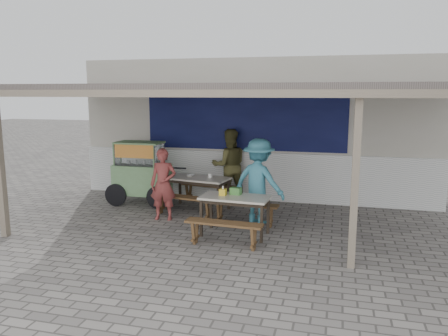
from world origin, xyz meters
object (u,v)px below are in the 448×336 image
table_left (198,181)px  patron_right_table (259,181)px  tissue_box (223,192)px  condiment_jar (210,176)px  table_right (235,201)px  bench_left_wall (211,189)px  patron_street_side (163,184)px  bench_right_street (224,229)px  condiment_bowl (191,175)px  bench_left_street (184,201)px  bench_right_wall (245,209)px  vendor_cart (141,171)px  donation_box (236,191)px  patron_wall_side (229,165)px

table_left → patron_right_table: patron_right_table is taller
tissue_box → condiment_jar: bearing=114.7°
table_right → patron_right_table: (0.29, 0.89, 0.21)m
bench_left_wall → patron_street_side: size_ratio=1.01×
table_right → bench_right_street: 0.76m
table_left → condiment_jar: 0.31m
condiment_bowl → bench_left_street: bearing=-82.4°
tissue_box → bench_left_street: bearing=141.2°
table_left → bench_right_wall: (1.29, -0.89, -0.34)m
vendor_cart → donation_box: vendor_cart is taller
patron_street_side → patron_wall_side: size_ratio=0.85×
bench_right_street → patron_right_table: (0.33, 1.57, 0.54)m
bench_right_wall → donation_box: size_ratio=6.85×
patron_right_table → condiment_bowl: bearing=-3.6°
table_right → tissue_box: tissue_box is taller
table_right → patron_wall_side: size_ratio=0.73×
bench_left_street → table_right: (1.35, -0.93, 0.33)m
condiment_jar → patron_wall_side: bearing=75.5°
table_right → patron_right_table: 0.96m
bench_left_wall → patron_wall_side: 0.74m
table_left → vendor_cart: bearing=-175.7°
table_left → bench_right_street: size_ratio=1.09×
vendor_cart → condiment_jar: size_ratio=19.91×
bench_left_wall → tissue_box: size_ratio=12.54×
bench_right_wall → patron_right_table: 0.63m
table_right → patron_right_table: size_ratio=0.75×
bench_left_wall → bench_left_street: bearing=-90.0°
bench_left_street → donation_box: donation_box is taller
condiment_jar → bench_right_street: bearing=-68.0°
vendor_cart → condiment_jar: bearing=-4.2°
bench_left_wall → condiment_bowl: (-0.31, -0.55, 0.43)m
vendor_cart → condiment_bowl: size_ratio=10.68×
patron_street_side → condiment_bowl: (0.25, 1.04, 0.01)m
condiment_jar → patron_right_table: bearing=-30.0°
bench_right_wall → donation_box: (-0.06, -0.53, 0.48)m
patron_right_table → tissue_box: bearing=78.9°
table_right → patron_wall_side: 2.62m
table_left → table_right: (1.25, -1.57, -0.00)m
bench_left_wall → patron_right_table: (1.42, -1.34, 0.54)m
table_left → bench_right_street: table_left is taller
bench_left_street → patron_street_side: (-0.35, -0.30, 0.42)m
condiment_bowl → patron_right_table: bearing=-24.3°
bench_right_wall → donation_box: donation_box is taller
bench_right_wall → vendor_cart: size_ratio=0.73×
bench_right_wall → vendor_cart: vendor_cart is taller
donation_box → patron_wall_side: bearing=106.9°
table_right → condiment_bowl: 2.22m
vendor_cart → table_left: bearing=-6.3°
patron_street_side → condiment_jar: patron_street_side is taller
bench_left_street → bench_right_wall: (1.39, -0.24, -0.01)m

